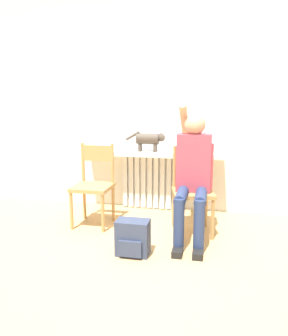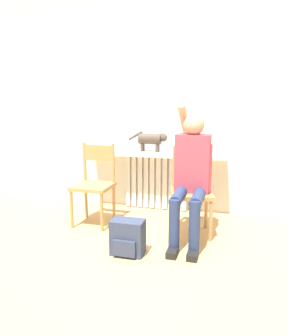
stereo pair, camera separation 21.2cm
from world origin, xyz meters
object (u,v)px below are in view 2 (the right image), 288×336
Objects in this scene: chair_right at (191,190)px; person at (191,171)px; backpack at (128,238)px; chair_left at (94,183)px; cat at (152,139)px.

person is (0.01, -0.13, 0.22)m from chair_right.
chair_left is at bearing 132.61° from backpack.
person is at bearing -51.01° from cat.
backpack is at bearing -46.89° from chair_left.
cat reaches higher than chair_left.
chair_right is 0.93m from cat.
person reaches higher than cat.
person is at bearing 47.53° from backpack.
person reaches higher than backpack.
person is (1.08, -0.13, 0.22)m from chair_left.
chair_right is 0.66× the size of person.
backpack is at bearing -132.47° from person.
cat reaches higher than chair_right.
chair_right is 0.26m from person.
cat is at bearing 94.42° from backpack.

